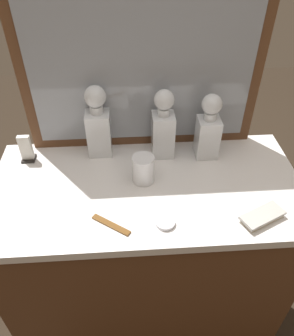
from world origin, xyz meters
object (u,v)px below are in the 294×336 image
object	(u,v)px
crystal_decanter_far_left	(98,127)
crystal_tumbler_center	(143,170)
crystal_decanter_left	(163,130)
porcelain_dish	(165,223)
silver_brush_far_right	(262,217)
napkin_holder	(26,150)
crystal_decanter_right	(208,132)
tortoiseshell_comb	(111,225)

from	to	relation	value
crystal_decanter_far_left	crystal_tumbler_center	xyz separation A→B (m)	(0.16, -0.18, -0.07)
crystal_decanter_left	porcelain_dish	size ratio (longest dim) A/B	4.44
silver_brush_far_right	porcelain_dish	xyz separation A→B (m)	(-0.31, 0.00, -0.01)
crystal_tumbler_center	napkin_holder	xyz separation A→B (m)	(-0.44, 0.15, -0.00)
crystal_decanter_right	silver_brush_far_right	size ratio (longest dim) A/B	1.65
tortoiseshell_comb	napkin_holder	xyz separation A→B (m)	(-0.33, 0.36, 0.04)
crystal_decanter_far_left	napkin_holder	xyz separation A→B (m)	(-0.28, -0.03, -0.07)
porcelain_dish	napkin_holder	world-z (taller)	napkin_holder
silver_brush_far_right	napkin_holder	distance (m)	0.89
crystal_decanter_left	tortoiseshell_comb	world-z (taller)	crystal_decanter_left
silver_brush_far_right	porcelain_dish	distance (m)	0.31
crystal_tumbler_center	crystal_decanter_far_left	bearing A→B (deg)	131.15
crystal_decanter_far_left	crystal_decanter_right	bearing A→B (deg)	-6.41
crystal_tumbler_center	silver_brush_far_right	size ratio (longest dim) A/B	0.65
crystal_tumbler_center	crystal_decanter_right	bearing A→B (deg)	28.10
napkin_holder	silver_brush_far_right	bearing A→B (deg)	-24.21
crystal_decanter_left	napkin_holder	xyz separation A→B (m)	(-0.53, -0.00, -0.07)
crystal_decanter_right	napkin_holder	world-z (taller)	crystal_decanter_right
silver_brush_far_right	tortoiseshell_comb	world-z (taller)	silver_brush_far_right
crystal_decanter_left	crystal_decanter_far_left	bearing A→B (deg)	173.21
crystal_decanter_right	silver_brush_far_right	xyz separation A→B (m)	(0.11, -0.35, -0.09)
crystal_tumbler_center	napkin_holder	world-z (taller)	napkin_holder
crystal_decanter_far_left	silver_brush_far_right	xyz separation A→B (m)	(0.53, -0.40, -0.10)
porcelain_dish	tortoiseshell_comb	bearing A→B (deg)	178.07
tortoiseshell_comb	crystal_tumbler_center	bearing A→B (deg)	60.86
crystal_decanter_right	crystal_tumbler_center	bearing A→B (deg)	-151.90
crystal_decanter_far_left	porcelain_dish	bearing A→B (deg)	-61.22
crystal_tumbler_center	tortoiseshell_comb	distance (m)	0.24
crystal_tumbler_center	porcelain_dish	xyz separation A→B (m)	(0.06, -0.21, -0.04)
silver_brush_far_right	tortoiseshell_comb	distance (m)	0.48
crystal_decanter_right	napkin_holder	bearing A→B (deg)	178.86
crystal_decanter_left	silver_brush_far_right	bearing A→B (deg)	-52.31
silver_brush_far_right	tortoiseshell_comb	bearing A→B (deg)	179.11
crystal_decanter_right	porcelain_dish	size ratio (longest dim) A/B	4.20
crystal_decanter_left	tortoiseshell_comb	size ratio (longest dim) A/B	2.22
tortoiseshell_comb	silver_brush_far_right	bearing A→B (deg)	-0.89
porcelain_dish	napkin_holder	bearing A→B (deg)	143.93
crystal_decanter_left	napkin_holder	size ratio (longest dim) A/B	2.53
crystal_decanter_right	crystal_decanter_left	size ratio (longest dim) A/B	0.95
porcelain_dish	crystal_tumbler_center	bearing A→B (deg)	105.08
tortoiseshell_comb	napkin_holder	size ratio (longest dim) A/B	1.14
crystal_decanter_left	silver_brush_far_right	distance (m)	0.48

